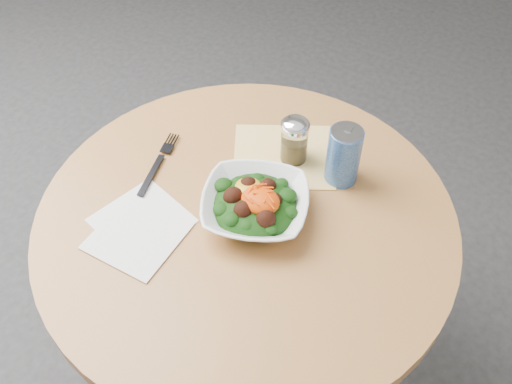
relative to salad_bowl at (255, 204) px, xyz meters
The scene contains 8 objects.
ground 0.78m from the salad_bowl, 146.28° to the right, with size 6.00×6.00×0.00m, color #29292C.
table 0.23m from the salad_bowl, 146.28° to the right, with size 0.90×0.90×0.75m.
cloth_napkin 0.19m from the salad_bowl, 99.83° to the left, with size 0.23×0.21×0.00m, color orange.
paper_napkins 0.25m from the salad_bowl, 140.26° to the right, with size 0.21×0.23×0.00m.
salad_bowl is the anchor object (origin of this frame).
fork 0.27m from the salad_bowl, behind, with size 0.07×0.20×0.00m.
spice_shaker 0.19m from the salad_bowl, 92.82° to the left, with size 0.07×0.07×0.12m.
beverage_can 0.22m from the salad_bowl, 59.75° to the left, with size 0.07×0.07×0.14m.
Camera 1 is at (0.41, -0.65, 1.69)m, focal length 40.00 mm.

